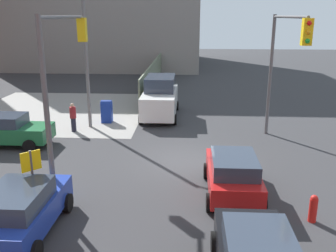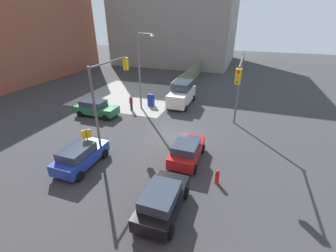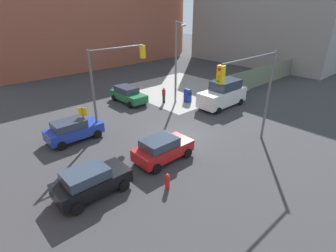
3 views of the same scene
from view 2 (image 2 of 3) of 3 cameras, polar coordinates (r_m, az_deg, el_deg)
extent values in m
plane|color=#333335|center=(19.48, 2.08, -2.59)|extent=(120.00, 120.00, 0.00)
cube|color=gray|center=(30.44, -9.19, 7.76)|extent=(12.00, 12.00, 0.01)
cube|color=slate|center=(35.84, 5.71, 12.67)|extent=(19.10, 0.12, 2.40)
cube|color=gray|center=(54.77, 2.65, 25.52)|extent=(20.00, 24.00, 18.07)
cylinder|color=brown|center=(57.55, -19.91, 23.70)|extent=(1.80, 1.80, 17.10)
cylinder|color=#59595B|center=(16.36, -17.91, 2.97)|extent=(0.18, 0.18, 6.50)
cylinder|color=#59595B|center=(17.36, -14.72, 15.46)|extent=(4.69, 0.12, 0.12)
cube|color=yellow|center=(19.42, -10.69, 15.27)|extent=(0.32, 0.36, 1.00)
sphere|color=red|center=(19.52, -10.51, 16.29)|extent=(0.18, 0.18, 0.18)
sphere|color=orange|center=(19.57, -10.43, 15.37)|extent=(0.18, 0.18, 0.18)
sphere|color=green|center=(19.63, -10.35, 14.45)|extent=(0.18, 0.18, 0.18)
cylinder|color=#59595B|center=(21.76, 17.42, 8.58)|extent=(0.18, 0.18, 6.50)
cylinder|color=#59595B|center=(18.21, 18.17, 15.49)|extent=(5.86, 0.12, 0.12)
cube|color=yellow|center=(15.44, 17.36, 11.91)|extent=(0.32, 0.36, 1.00)
sphere|color=red|center=(15.19, 17.48, 12.93)|extent=(0.18, 0.18, 0.18)
sphere|color=orange|center=(15.26, 17.32, 11.77)|extent=(0.18, 0.18, 0.18)
sphere|color=green|center=(15.34, 17.16, 10.61)|extent=(0.18, 0.18, 0.18)
cylinder|color=slate|center=(24.72, -7.29, 13.31)|extent=(0.20, 0.20, 8.00)
cylinder|color=slate|center=(23.21, -6.01, 22.31)|extent=(1.24, 2.15, 0.10)
ellipsoid|color=silver|center=(22.27, -4.01, 21.85)|extent=(0.56, 0.36, 0.24)
cylinder|color=#4C4C4C|center=(16.78, -19.56, -4.53)|extent=(0.08, 0.08, 2.40)
cube|color=yellow|center=(16.39, -19.99, -1.96)|extent=(0.48, 0.48, 0.64)
cube|color=navy|center=(26.19, -4.33, 6.35)|extent=(0.56, 0.64, 1.15)
cylinder|color=navy|center=(26.01, -4.37, 7.55)|extent=(0.56, 0.64, 0.56)
cylinder|color=red|center=(14.46, 12.37, -12.68)|extent=(0.26, 0.26, 0.80)
sphere|color=red|center=(14.20, 12.53, -11.35)|extent=(0.24, 0.24, 0.24)
cube|color=black|center=(12.24, -1.35, -18.55)|extent=(3.97, 1.80, 0.75)
cube|color=#2D3847|center=(11.58, -1.96, -17.28)|extent=(2.22, 1.58, 0.55)
cylinder|color=black|center=(13.67, -2.94, -15.05)|extent=(0.64, 0.22, 0.64)
cylinder|color=black|center=(13.25, 4.62, -16.71)|extent=(0.64, 0.22, 0.64)
cylinder|color=black|center=(11.95, -8.20, -22.94)|extent=(0.64, 0.22, 0.64)
cylinder|color=black|center=(11.46, 0.72, -25.39)|extent=(0.64, 0.22, 0.64)
cube|color=#1E6638|center=(24.45, -17.60, 4.04)|extent=(1.80, 4.40, 0.75)
cube|color=#2D3847|center=(24.43, -18.47, 5.54)|extent=(1.58, 2.46, 0.55)
cylinder|color=black|center=(24.44, -13.43, 3.61)|extent=(0.22, 0.64, 0.64)
cylinder|color=black|center=(23.08, -15.74, 1.99)|extent=(0.22, 0.64, 0.64)
cylinder|color=black|center=(26.11, -19.02, 4.33)|extent=(0.22, 0.64, 0.64)
cylinder|color=black|center=(24.84, -21.47, 2.84)|extent=(0.22, 0.64, 0.64)
cube|color=#B21919|center=(16.09, 4.86, -6.44)|extent=(3.97, 1.80, 0.75)
cube|color=#2D3847|center=(15.49, 4.64, -5.00)|extent=(2.23, 1.58, 0.55)
cylinder|color=black|center=(17.60, 3.11, -4.76)|extent=(0.64, 0.22, 0.64)
cylinder|color=black|center=(17.27, 8.87, -5.71)|extent=(0.64, 0.22, 0.64)
cylinder|color=black|center=(15.43, 0.22, -9.58)|extent=(0.64, 0.22, 0.64)
cylinder|color=black|center=(15.05, 6.83, -10.83)|extent=(0.64, 0.22, 0.64)
cube|color=#1E389E|center=(16.54, -21.12, -7.34)|extent=(4.05, 1.80, 0.75)
cube|color=#2D3847|center=(16.01, -22.21, -5.95)|extent=(2.27, 1.58, 0.55)
cylinder|color=black|center=(18.12, -20.46, -5.56)|extent=(0.64, 0.22, 0.64)
cylinder|color=black|center=(17.12, -15.72, -6.76)|extent=(0.64, 0.22, 0.64)
cylinder|color=black|center=(16.50, -26.36, -10.07)|extent=(0.64, 0.22, 0.64)
cylinder|color=black|center=(15.39, -21.47, -11.79)|extent=(0.64, 0.22, 0.64)
cube|color=white|center=(26.44, 3.45, 7.59)|extent=(5.40, 2.10, 1.40)
cube|color=#2D3847|center=(26.50, 3.78, 10.22)|extent=(3.02, 1.85, 0.90)
cylinder|color=black|center=(24.74, 4.56, 4.53)|extent=(0.64, 0.22, 0.64)
cylinder|color=black|center=(25.31, -0.04, 5.11)|extent=(0.64, 0.22, 0.64)
cylinder|color=black|center=(28.11, 6.54, 7.07)|extent=(0.64, 0.22, 0.64)
cylinder|color=black|center=(28.61, 2.41, 7.56)|extent=(0.64, 0.22, 0.64)
cylinder|color=maroon|center=(24.95, -9.38, 6.43)|extent=(0.36, 0.36, 0.64)
sphere|color=tan|center=(24.81, -9.45, 7.36)|extent=(0.22, 0.22, 0.22)
cylinder|color=#1E1E2D|center=(25.20, -9.26, 4.87)|extent=(0.28, 0.28, 0.81)
camera|label=1|loc=(5.57, -56.43, -17.62)|focal=40.00mm
camera|label=3|loc=(8.69, 86.01, 1.83)|focal=28.00mm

